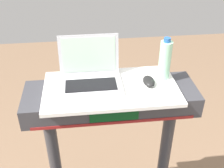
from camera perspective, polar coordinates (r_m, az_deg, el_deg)
The scene contains 4 objects.
desk_board at distance 1.42m, azimuth -0.23°, elevation -0.92°, with size 0.69×0.37×0.02m, color white.
laptop at distance 1.44m, azimuth -4.49°, elevation 1.94°, with size 0.31×0.25×0.23m.
computer_mouse at distance 1.45m, azimuth 7.57°, elevation 0.59°, with size 0.06×0.10×0.03m, color black.
water_bottle at distance 1.47m, azimuth 10.82°, elevation 4.92°, with size 0.06×0.06×0.23m.
Camera 1 is at (-0.13, -0.47, 2.00)m, focal length 44.51 mm.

